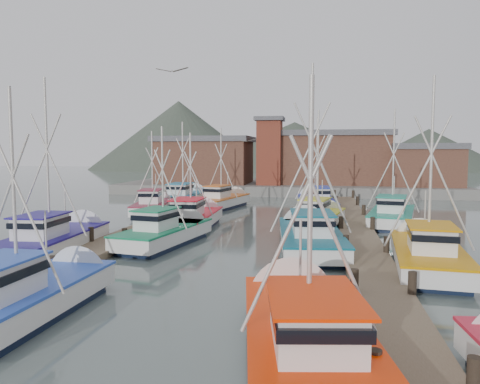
% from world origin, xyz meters
% --- Properties ---
extents(ground, '(260.00, 260.00, 0.00)m').
position_xyz_m(ground, '(0.00, 0.00, 0.00)').
color(ground, '#546561').
rests_on(ground, ground).
extents(dock_left, '(2.30, 46.00, 1.50)m').
position_xyz_m(dock_left, '(-7.00, 4.04, 0.21)').
color(dock_left, brown).
rests_on(dock_left, ground).
extents(dock_right, '(2.30, 46.00, 1.50)m').
position_xyz_m(dock_right, '(7.00, 4.04, 0.21)').
color(dock_right, brown).
rests_on(dock_right, ground).
extents(quay, '(44.00, 16.00, 1.20)m').
position_xyz_m(quay, '(0.00, 37.00, 0.60)').
color(quay, gray).
rests_on(quay, ground).
extents(shed_left, '(12.72, 8.48, 6.20)m').
position_xyz_m(shed_left, '(-11.00, 35.00, 4.34)').
color(shed_left, brown).
rests_on(shed_left, quay).
extents(shed_center, '(14.84, 9.54, 6.90)m').
position_xyz_m(shed_center, '(6.00, 37.00, 4.69)').
color(shed_center, brown).
rests_on(shed_center, quay).
extents(shed_right, '(8.48, 6.36, 5.20)m').
position_xyz_m(shed_right, '(17.00, 34.00, 3.84)').
color(shed_right, brown).
rests_on(shed_right, quay).
extents(lookout_tower, '(3.60, 3.60, 8.50)m').
position_xyz_m(lookout_tower, '(-2.00, 33.00, 5.55)').
color(lookout_tower, maroon).
rests_on(lookout_tower, quay).
extents(distant_hills, '(175.00, 140.00, 42.00)m').
position_xyz_m(distant_hills, '(-12.76, 122.59, 0.00)').
color(distant_hills, '#444E41').
rests_on(distant_hills, ground).
extents(boat_0, '(3.28, 8.54, 8.12)m').
position_xyz_m(boat_0, '(-4.60, -12.47, 0.68)').
color(boat_0, '#0E1931').
rests_on(boat_0, ground).
extents(boat_1, '(4.52, 9.96, 8.10)m').
position_xyz_m(boat_1, '(4.42, -14.12, 0.68)').
color(boat_1, '#0E1931').
rests_on(boat_1, ground).
extents(boat_4, '(3.87, 8.68, 7.52)m').
position_xyz_m(boat_4, '(-4.10, -0.06, 0.68)').
color(boat_4, '#0E1931').
rests_on(boat_4, ground).
extents(boat_5, '(4.42, 10.46, 11.06)m').
position_xyz_m(boat_5, '(4.08, 0.25, 0.69)').
color(boat_5, '#0E1931').
rests_on(boat_5, ground).
extents(boat_6, '(4.10, 9.46, 10.04)m').
position_xyz_m(boat_6, '(-9.37, -3.21, 0.69)').
color(boat_6, '#0E1931').
rests_on(boat_6, ground).
extents(boat_7, '(3.89, 9.39, 9.61)m').
position_xyz_m(boat_7, '(9.64, -3.21, 0.68)').
color(boat_7, '#0E1931').
rests_on(boat_7, ground).
extents(boat_8, '(3.25, 9.34, 7.52)m').
position_xyz_m(boat_8, '(-4.24, 5.70, 0.68)').
color(boat_8, '#0E1931').
rests_on(boat_8, ground).
extents(boat_9, '(4.15, 8.73, 8.94)m').
position_xyz_m(boat_9, '(4.56, 7.26, 0.68)').
color(boat_9, '#0E1931').
rests_on(boat_9, ground).
extents(boat_10, '(3.93, 8.61, 7.81)m').
position_xyz_m(boat_10, '(-9.70, 12.43, 0.68)').
color(boat_10, '#0E1931').
rests_on(boat_10, ground).
extents(boat_11, '(4.55, 9.51, 9.30)m').
position_xyz_m(boat_11, '(9.97, 10.22, 0.68)').
color(boat_11, '#0E1931').
rests_on(boat_11, ground).
extents(boat_12, '(4.34, 9.12, 8.37)m').
position_xyz_m(boat_12, '(-4.67, 18.00, 0.68)').
color(boat_12, '#0E1931').
rests_on(boat_12, ground).
extents(boat_13, '(4.09, 10.27, 9.51)m').
position_xyz_m(boat_13, '(4.11, 18.17, 0.68)').
color(boat_13, '#0E1931').
rests_on(boat_13, ground).
extents(boat_14, '(3.87, 9.67, 9.28)m').
position_xyz_m(boat_14, '(-9.29, 20.35, 0.68)').
color(boat_14, '#0E1931').
rests_on(boat_14, ground).
extents(gull_near, '(1.55, 0.62, 0.24)m').
position_xyz_m(gull_near, '(-2.10, -5.10, 9.15)').
color(gull_near, gray).
rests_on(gull_near, ground).
extents(gull_far, '(1.54, 0.61, 0.24)m').
position_xyz_m(gull_far, '(-0.10, 3.17, 6.12)').
color(gull_far, gray).
rests_on(gull_far, ground).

